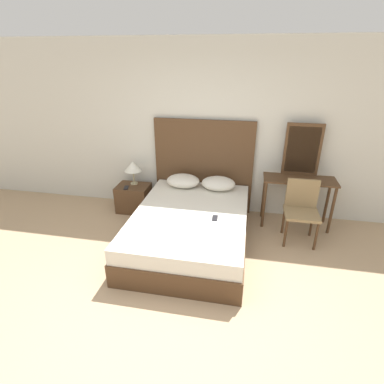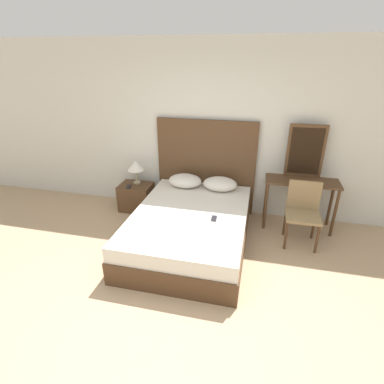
{
  "view_description": "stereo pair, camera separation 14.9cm",
  "coord_description": "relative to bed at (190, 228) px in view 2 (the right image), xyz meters",
  "views": [
    {
      "loc": [
        0.67,
        -2.08,
        2.44
      ],
      "look_at": [
        -0.03,
        1.52,
        0.75
      ],
      "focal_mm": 28.0,
      "sensor_mm": 36.0,
      "label": 1
    },
    {
      "loc": [
        0.82,
        -2.05,
        2.44
      ],
      "look_at": [
        -0.03,
        1.52,
        0.75
      ],
      "focal_mm": 28.0,
      "sensor_mm": 36.0,
      "label": 2
    }
  ],
  "objects": [
    {
      "name": "headboard",
      "position": [
        0.0,
        1.09,
        0.52
      ],
      "size": [
        1.61,
        0.05,
        1.54
      ],
      "color": "#4C331E",
      "rests_on": "ground_plane"
    },
    {
      "name": "pillow_left",
      "position": [
        -0.28,
        0.82,
        0.36
      ],
      "size": [
        0.53,
        0.39,
        0.2
      ],
      "color": "silver",
      "rests_on": "bed"
    },
    {
      "name": "vanity_mirror",
      "position": [
        1.49,
        1.0,
        0.92
      ],
      "size": [
        0.53,
        0.03,
        0.78
      ],
      "color": "#4C331E",
      "rests_on": "vanity_desk"
    },
    {
      "name": "table_lamp",
      "position": [
        -1.15,
        0.89,
        0.51
      ],
      "size": [
        0.29,
        0.29,
        0.39
      ],
      "color": "tan",
      "rests_on": "nightstand"
    },
    {
      "name": "ground_plane",
      "position": [
        0.03,
        -1.41,
        -0.25
      ],
      "size": [
        16.0,
        16.0,
        0.0
      ],
      "primitive_type": "plane",
      "color": "tan"
    },
    {
      "name": "pillow_right",
      "position": [
        0.28,
        0.82,
        0.36
      ],
      "size": [
        0.53,
        0.39,
        0.2
      ],
      "color": "silver",
      "rests_on": "bed"
    },
    {
      "name": "bed",
      "position": [
        0.0,
        0.0,
        0.0
      ],
      "size": [
        1.53,
        2.13,
        0.5
      ],
      "color": "#4C331E",
      "rests_on": "ground_plane"
    },
    {
      "name": "phone_on_bed",
      "position": [
        0.35,
        -0.11,
        0.26
      ],
      "size": [
        0.08,
        0.15,
        0.01
      ],
      "color": "#232328",
      "rests_on": "bed"
    },
    {
      "name": "chair",
      "position": [
        1.49,
        0.43,
        0.26
      ],
      "size": [
        0.46,
        0.42,
        0.88
      ],
      "color": "olive",
      "rests_on": "ground_plane"
    },
    {
      "name": "vanity_desk",
      "position": [
        1.49,
        0.83,
        0.38
      ],
      "size": [
        1.05,
        0.41,
        0.77
      ],
      "color": "#4C331E",
      "rests_on": "ground_plane"
    },
    {
      "name": "nightstand",
      "position": [
        -1.14,
        0.81,
        -0.02
      ],
      "size": [
        0.53,
        0.41,
        0.45
      ],
      "color": "#4C331E",
      "rests_on": "ground_plane"
    },
    {
      "name": "phone_on_nightstand",
      "position": [
        -1.22,
        0.7,
        0.21
      ],
      "size": [
        0.1,
        0.16,
        0.01
      ],
      "color": "black",
      "rests_on": "nightstand"
    },
    {
      "name": "wall_back",
      "position": [
        0.03,
        1.16,
        1.1
      ],
      "size": [
        10.0,
        0.06,
        2.7
      ],
      "color": "silver",
      "rests_on": "ground_plane"
    }
  ]
}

